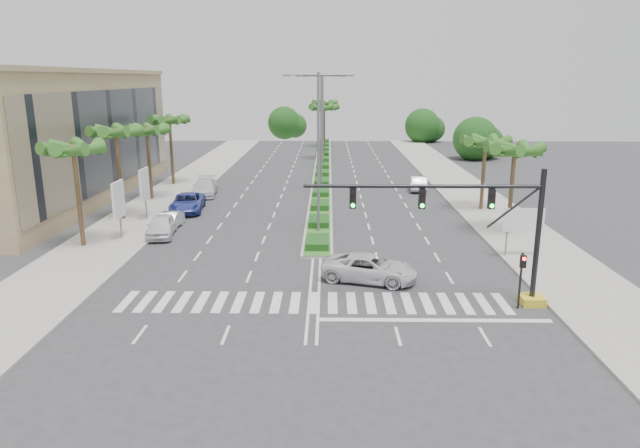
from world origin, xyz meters
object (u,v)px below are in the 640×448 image
(car_parked_a, at_px, (161,226))
(car_parked_b, at_px, (169,221))
(car_parked_c, at_px, (187,203))
(car_parked_d, at_px, (205,187))
(car_right, at_px, (418,183))
(car_crossing, at_px, (370,268))

(car_parked_a, xyz_separation_m, car_parked_b, (0.00, 2.13, -0.16))
(car_parked_c, xyz_separation_m, car_parked_d, (0.00, 7.28, 0.02))
(car_parked_d, height_order, car_right, car_parked_d)
(car_parked_b, bearing_deg, car_parked_c, 92.99)
(car_parked_c, height_order, car_parked_d, car_parked_d)
(car_parked_c, bearing_deg, car_crossing, -55.45)
(car_parked_a, xyz_separation_m, car_crossing, (14.99, -9.54, -0.04))
(car_parked_a, relative_size, car_parked_c, 0.82)
(car_crossing, bearing_deg, car_parked_b, 68.31)
(car_crossing, bearing_deg, car_right, 1.97)
(car_parked_c, bearing_deg, car_parked_b, -95.74)
(car_crossing, bearing_deg, car_parked_c, 56.50)
(car_parked_b, height_order, car_parked_c, car_parked_c)
(car_crossing, relative_size, car_right, 1.17)
(car_parked_c, relative_size, car_right, 1.21)
(car_parked_a, height_order, car_parked_c, car_parked_a)
(car_parked_b, bearing_deg, car_right, 39.34)
(car_parked_a, bearing_deg, car_parked_b, 82.62)
(car_parked_b, relative_size, car_parked_d, 0.69)
(car_parked_d, bearing_deg, car_right, 1.85)
(car_right, bearing_deg, car_parked_d, 14.60)
(car_parked_b, distance_m, car_right, 27.41)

